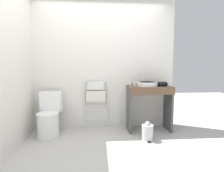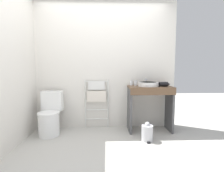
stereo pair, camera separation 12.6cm
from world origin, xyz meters
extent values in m
plane|color=#B2AFA8|center=(0.00, 0.00, 0.00)|extent=(12.00, 12.00, 0.00)
cube|color=silver|center=(0.00, 1.35, 1.33)|extent=(2.92, 0.12, 2.66)
cube|color=silver|center=(-1.40, 0.65, 1.33)|extent=(0.12, 1.93, 2.66)
cylinder|color=white|center=(-0.98, 0.86, 0.20)|extent=(0.37, 0.37, 0.41)
cylinder|color=white|center=(-0.98, 0.86, 0.42)|extent=(0.38, 0.38, 0.02)
cube|color=white|center=(-0.98, 1.11, 0.59)|extent=(0.38, 0.17, 0.37)
cylinder|color=silver|center=(-0.98, 1.11, 0.79)|extent=(0.05, 0.05, 0.01)
cylinder|color=white|center=(-0.36, 1.26, 0.50)|extent=(0.02, 0.02, 0.99)
cylinder|color=white|center=(0.10, 1.26, 0.50)|extent=(0.02, 0.02, 0.99)
cylinder|color=white|center=(-0.13, 1.26, 0.18)|extent=(0.46, 0.02, 0.02)
cylinder|color=white|center=(-0.13, 1.26, 0.37)|extent=(0.46, 0.02, 0.02)
cylinder|color=white|center=(-0.13, 1.26, 0.57)|extent=(0.46, 0.02, 0.02)
cylinder|color=white|center=(-0.13, 1.26, 0.76)|extent=(0.46, 0.02, 0.02)
cylinder|color=white|center=(-0.13, 1.26, 0.95)|extent=(0.46, 0.02, 0.02)
cube|color=silver|center=(-0.13, 1.23, 0.88)|extent=(0.33, 0.04, 0.17)
cube|color=silver|center=(-0.13, 1.23, 0.66)|extent=(0.39, 0.04, 0.22)
cube|color=brown|center=(0.90, 1.05, 0.86)|extent=(0.82, 0.49, 0.03)
cube|color=brown|center=(0.90, 0.81, 0.79)|extent=(0.82, 0.02, 0.10)
cube|color=#4C4C4F|center=(0.51, 1.05, 0.42)|extent=(0.04, 0.41, 0.84)
cube|color=#4C4C4F|center=(1.29, 1.05, 0.42)|extent=(0.04, 0.41, 0.84)
cylinder|color=white|center=(0.86, 1.05, 0.91)|extent=(0.39, 0.39, 0.08)
cylinder|color=silver|center=(0.86, 1.05, 0.95)|extent=(0.32, 0.32, 0.01)
cylinder|color=silver|center=(0.86, 1.26, 0.94)|extent=(0.02, 0.02, 0.13)
cylinder|color=silver|center=(0.86, 1.21, 1.00)|extent=(0.02, 0.09, 0.02)
cylinder|color=white|center=(0.56, 1.23, 0.92)|extent=(0.06, 0.06, 0.10)
cylinder|color=white|center=(0.64, 1.18, 0.93)|extent=(0.06, 0.06, 0.10)
cylinder|color=black|center=(1.14, 1.00, 0.92)|extent=(0.15, 0.09, 0.09)
cone|color=black|center=(1.24, 1.00, 0.92)|extent=(0.05, 0.07, 0.07)
cube|color=black|center=(1.11, 1.09, 0.92)|extent=(0.05, 0.10, 0.06)
cylinder|color=#B7B7BC|center=(0.75, 0.57, 0.13)|extent=(0.19, 0.19, 0.26)
sphere|color=#B7B7BC|center=(0.75, 0.57, 0.28)|extent=(0.09, 0.09, 0.09)
cube|color=black|center=(0.75, 0.46, 0.01)|extent=(0.05, 0.04, 0.02)
camera|label=1|loc=(-0.08, -2.23, 1.22)|focal=28.00mm
camera|label=2|loc=(0.05, -2.24, 1.22)|focal=28.00mm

